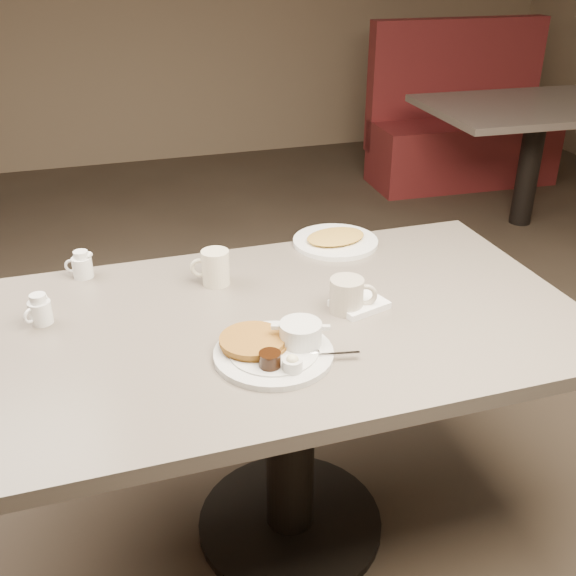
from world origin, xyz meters
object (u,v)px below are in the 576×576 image
object	(u,v)px
diner_table	(290,370)
coffee_mug_far	(215,268)
creamer_right	(82,265)
coffee_mug_near	(348,295)
hash_plate	(335,240)
main_plate	(276,347)
booth_back_right	(467,128)
creamer_left	(40,310)

from	to	relation	value
diner_table	coffee_mug_far	size ratio (longest dim) A/B	12.69
coffee_mug_far	creamer_right	world-z (taller)	coffee_mug_far
coffee_mug_near	hash_plate	distance (m)	0.43
diner_table	hash_plate	size ratio (longest dim) A/B	4.69
main_plate	coffee_mug_near	xyz separation A→B (m)	(0.24, 0.15, 0.02)
coffee_mug_near	coffee_mug_far	world-z (taller)	coffee_mug_far
coffee_mug_near	booth_back_right	bearing A→B (deg)	53.30
creamer_left	hash_plate	xyz separation A→B (m)	(0.88, 0.24, -0.02)
main_plate	creamer_left	distance (m)	0.61
creamer_right	hash_plate	size ratio (longest dim) A/B	0.26
diner_table	coffee_mug_near	bearing A→B (deg)	-7.14
coffee_mug_far	creamer_left	xyz separation A→B (m)	(-0.46, -0.08, -0.01)
main_plate	coffee_mug_near	size ratio (longest dim) A/B	2.73
coffee_mug_far	creamer_right	xyz separation A→B (m)	(-0.35, 0.16, -0.01)
creamer_left	booth_back_right	world-z (taller)	booth_back_right
coffee_mug_near	creamer_left	size ratio (longest dim) A/B	1.67
coffee_mug_far	creamer_left	world-z (taller)	coffee_mug_far
coffee_mug_far	diner_table	bearing A→B (deg)	-58.07
diner_table	coffee_mug_near	size ratio (longest dim) A/B	11.20
creamer_left	creamer_right	world-z (taller)	same
coffee_mug_far	hash_plate	world-z (taller)	coffee_mug_far
main_plate	coffee_mug_near	distance (m)	0.28
diner_table	coffee_mug_near	world-z (taller)	coffee_mug_near
booth_back_right	diner_table	bearing A→B (deg)	-128.85
coffee_mug_far	creamer_right	bearing A→B (deg)	156.14
creamer_right	coffee_mug_near	bearing A→B (deg)	-32.26
creamer_left	creamer_right	distance (m)	0.26
creamer_left	main_plate	bearing A→B (deg)	-31.33
diner_table	hash_plate	distance (m)	0.51
main_plate	creamer_left	size ratio (longest dim) A/B	4.57
creamer_left	creamer_right	bearing A→B (deg)	64.83
hash_plate	creamer_left	bearing A→B (deg)	-165.06
booth_back_right	coffee_mug_near	bearing A→B (deg)	-126.70
coffee_mug_far	creamer_right	distance (m)	0.39
coffee_mug_far	creamer_left	distance (m)	0.47
creamer_left	booth_back_right	size ratio (longest dim) A/B	0.05
diner_table	coffee_mug_far	xyz separation A→B (m)	(-0.15, 0.23, 0.22)
booth_back_right	creamer_left	bearing A→B (deg)	-137.50
coffee_mug_far	creamer_left	bearing A→B (deg)	-170.16
coffee_mug_far	main_plate	bearing A→B (deg)	-81.58
creamer_left	hash_plate	world-z (taller)	creamer_left
coffee_mug_far	hash_plate	bearing A→B (deg)	20.29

